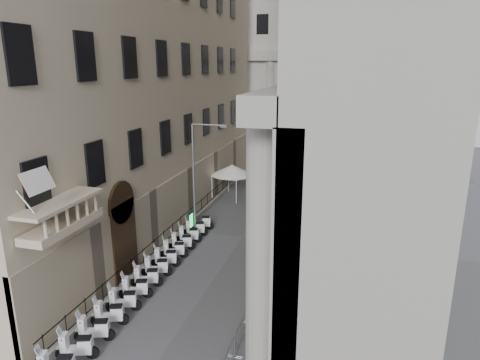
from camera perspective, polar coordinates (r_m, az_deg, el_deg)
The scene contains 31 objects.
far_building at distance 56.16m, azimuth 8.36°, elevation 18.52°, with size 22.00×10.00×30.00m, color beige.
iron_fence at distance 30.39m, azimuth -8.19°, elevation -7.53°, with size 0.30×28.00×1.40m, color black, non-canonical shape.
blue_awning at distance 35.71m, azimuth 9.64°, elevation -4.06°, with size 1.60×3.00×3.00m, color navy, non-canonical shape.
flag at distance 20.49m, azimuth -22.81°, elevation -20.91°, with size 1.00×1.40×8.20m, color #9E0C11, non-canonical shape.
scooter_1 at distance 20.13m, azimuth -20.71°, elevation -21.40°, with size 0.56×1.40×1.50m, color white, non-canonical shape.
scooter_2 at distance 20.92m, azimuth -18.67°, elevation -19.65°, with size 0.56×1.40×1.50m, color white, non-canonical shape.
scooter_3 at distance 21.75m, azimuth -16.83°, elevation -18.01°, with size 0.56×1.40×1.50m, color white, non-canonical shape.
scooter_4 at distance 22.62m, azimuth -15.15°, elevation -16.47°, with size 0.56×1.40×1.50m, color white, non-canonical shape.
scooter_5 at distance 23.51m, azimuth -13.62°, elevation -15.04°, with size 0.56×1.40×1.50m, color white, non-canonical shape.
scooter_6 at distance 24.44m, azimuth -12.22°, elevation -13.71°, with size 0.56×1.40×1.50m, color white, non-canonical shape.
scooter_7 at distance 25.39m, azimuth -10.94°, elevation -12.47°, with size 0.56×1.40×1.50m, color white, non-canonical shape.
scooter_8 at distance 26.36m, azimuth -9.77°, elevation -11.31°, with size 0.56×1.40×1.50m, color white, non-canonical shape.
scooter_9 at distance 27.35m, azimuth -8.69°, elevation -10.23°, with size 0.56×1.40×1.50m, color white, non-canonical shape.
scooter_10 at distance 28.36m, azimuth -7.69°, elevation -9.23°, with size 0.56×1.40×1.50m, color white, non-canonical shape.
scooter_11 at distance 29.38m, azimuth -6.76°, elevation -8.29°, with size 0.56×1.40×1.50m, color white, non-canonical shape.
scooter_12 at distance 30.42m, azimuth -5.90°, elevation -7.42°, with size 0.56×1.40×1.50m, color white, non-canonical shape.
scooter_13 at distance 31.48m, azimuth -5.10°, elevation -6.60°, with size 0.56×1.40×1.50m, color white, non-canonical shape.
barrier_1 at distance 20.04m, azimuth 0.40°, elevation -20.44°, with size 0.60×2.40×1.10m, color #ADB0B5, non-canonical shape.
barrier_2 at distance 22.06m, azimuth 2.14°, elevation -16.77°, with size 0.60×2.40×1.10m, color #ADB0B5, non-canonical shape.
barrier_3 at distance 24.17m, azimuth 3.53°, elevation -13.71°, with size 0.60×2.40×1.10m, color #ADB0B5, non-canonical shape.
barrier_4 at distance 26.34m, azimuth 4.67°, elevation -11.14°, with size 0.60×2.40×1.10m, color #ADB0B5, non-canonical shape.
barrier_5 at distance 28.57m, azimuth 5.61°, elevation -8.97°, with size 0.60×2.40×1.10m, color #ADB0B5, non-canonical shape.
barrier_6 at distance 30.84m, azimuth 6.41°, elevation -7.11°, with size 0.60×2.40×1.10m, color #ADB0B5, non-canonical shape.
barrier_7 at distance 33.15m, azimuth 7.10°, elevation -5.51°, with size 0.60×2.40×1.10m, color #ADB0B5, non-canonical shape.
barrier_8 at distance 35.48m, azimuth 7.69°, elevation -4.11°, with size 0.60×2.40×1.10m, color #ADB0B5, non-canonical shape.
security_tent at distance 38.60m, azimuth -1.34°, elevation 1.52°, with size 3.70×3.70×3.01m.
street_lamp at distance 29.51m, azimuth -5.70°, elevation 1.37°, with size 2.55×0.21×7.82m.
info_kiosk at distance 30.36m, azimuth -6.73°, elevation -5.72°, with size 0.29×0.82×1.72m.
pedestrian_a at distance 40.63m, azimuth 5.61°, elevation -0.03°, with size 0.74×0.49×2.03m, color #0D1637.
pedestrian_b at distance 38.14m, azimuth 4.21°, elevation -1.29°, with size 0.82×0.64×1.69m, color black.
pedestrian_c at distance 37.26m, azimuth 4.13°, elevation -1.66°, with size 0.84×0.55×1.72m, color black.
Camera 1 is at (7.13, -7.60, 11.71)m, focal length 32.00 mm.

